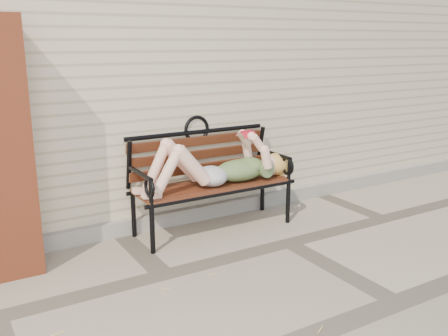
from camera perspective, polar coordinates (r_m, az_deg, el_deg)
ground at (r=4.67m, az=7.39°, el=-8.50°), size 80.00×80.00×0.00m
house_wall at (r=6.92m, az=-8.00°, el=11.71°), size 8.00×4.00×3.00m
foundation_strip at (r=5.39m, az=1.04°, el=-4.37°), size 8.00×0.10×0.15m
garden_bench at (r=4.86m, az=-1.83°, el=0.11°), size 1.68×0.67×1.09m
reading_woman at (r=4.75m, az=-0.91°, el=0.22°), size 1.59×0.36×0.50m
straw_scatter at (r=3.58m, az=6.65°, el=-15.95°), size 1.87×1.62×0.01m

